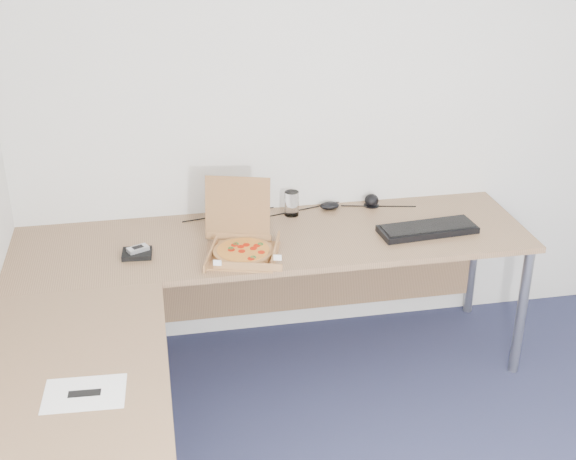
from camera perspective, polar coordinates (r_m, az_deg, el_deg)
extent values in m
cube|color=#886444|center=(3.74, -1.09, -0.74)|extent=(2.50, 0.70, 0.03)
cube|color=#886444|center=(2.78, -16.05, -12.12)|extent=(0.70, 1.50, 0.03)
cylinder|color=gray|center=(4.49, 13.56, -1.99)|extent=(0.05, 0.05, 0.70)
cube|color=#A06D3E|center=(3.56, -3.33, -1.89)|extent=(0.31, 0.31, 0.01)
cube|color=#A06D3E|center=(3.65, -3.76, 1.57)|extent=(0.31, 0.06, 0.31)
cylinder|color=#B1743D|center=(3.55, -3.33, -1.67)|extent=(0.28, 0.28, 0.02)
cylinder|color=#AD3510|center=(3.55, -3.34, -1.47)|extent=(0.24, 0.24, 0.00)
cylinder|color=white|center=(3.95, 0.27, 1.97)|extent=(0.07, 0.07, 0.13)
cube|color=black|center=(3.84, 10.28, 0.05)|extent=(0.49, 0.21, 0.03)
ellipsoid|color=black|center=(4.04, 3.10, 1.81)|extent=(0.12, 0.09, 0.04)
cube|color=black|center=(3.62, -11.11, -1.73)|extent=(0.14, 0.12, 0.02)
cube|color=#B2B5BA|center=(3.62, -11.05, -1.39)|extent=(0.11, 0.09, 0.02)
cube|color=white|center=(2.78, -14.84, -11.62)|extent=(0.29, 0.21, 0.00)
ellipsoid|color=black|center=(4.09, 6.21, 2.25)|extent=(0.08, 0.08, 0.07)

